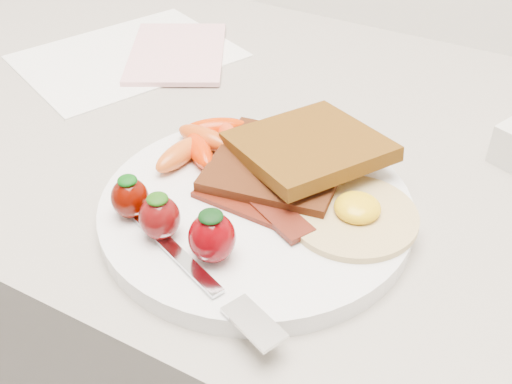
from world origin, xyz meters
The scene contains 10 objects.
plate centered at (0.01, 1.57, 0.91)m, with size 0.27×0.27×0.02m, color white.
toast_lower centered at (0.00, 1.61, 0.93)m, with size 0.12×0.12×0.01m, color black.
toast_upper centered at (0.02, 1.64, 0.94)m, with size 0.12×0.12×0.01m, color #3C210B.
fried_egg centered at (0.09, 1.59, 0.92)m, with size 0.14×0.14×0.02m.
bacon_strips centered at (0.01, 1.56, 0.92)m, with size 0.12×0.07×0.01m.
baby_carrots centered at (-0.07, 1.61, 0.93)m, with size 0.08×0.11×0.02m.
strawberries centered at (-0.03, 1.49, 0.94)m, with size 0.12×0.04×0.04m.
fork centered at (0.02, 1.46, 0.92)m, with size 0.17×0.08×0.00m.
paper_sheet centered at (-0.29, 1.76, 0.90)m, with size 0.19×0.25×0.00m, color white.
notepad centered at (-0.24, 1.79, 0.91)m, with size 0.12×0.17×0.01m, color beige.
Camera 1 is at (0.22, 1.19, 1.26)m, focal length 45.00 mm.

